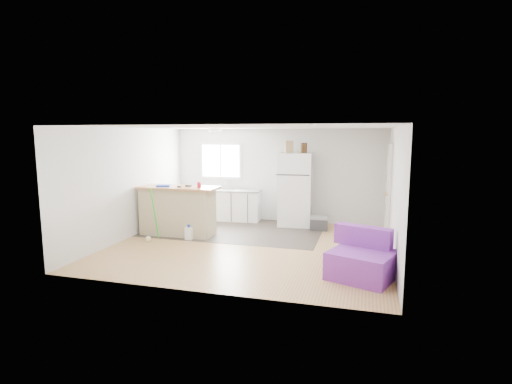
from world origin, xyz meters
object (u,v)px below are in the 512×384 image
at_px(blue_tray, 164,186).
at_px(cardboard_box, 289,147).
at_px(cooler, 319,223).
at_px(kitchen_cabinets, 227,204).
at_px(refrigerator, 295,189).
at_px(peninsula, 178,210).
at_px(mop, 150,231).
at_px(red_cup, 199,185).
at_px(purple_seat, 362,260).
at_px(bottle_left, 303,148).
at_px(cleaner_jug, 189,233).
at_px(bottle_right, 306,148).

distance_m(blue_tray, cardboard_box, 3.15).
xyz_separation_m(cooler, blue_tray, (-3.33, -1.35, 0.96)).
height_order(kitchen_cabinets, cardboard_box, cardboard_box).
distance_m(kitchen_cabinets, refrigerator, 1.92).
bearing_deg(refrigerator, peninsula, -150.02).
xyz_separation_m(mop, red_cup, (0.84, 0.69, 0.93)).
distance_m(cooler, purple_seat, 3.15).
relative_size(cooler, cardboard_box, 1.47).
bearing_deg(cardboard_box, peninsula, -143.60).
distance_m(refrigerator, purple_seat, 3.79).
distance_m(kitchen_cabinets, blue_tray, 2.13).
height_order(mop, bottle_left, bottle_left).
relative_size(refrigerator, bottle_left, 7.23).
distance_m(mop, bottle_left, 4.03).
height_order(purple_seat, cleaner_jug, purple_seat).
distance_m(red_cup, blue_tray, 0.84).
bearing_deg(kitchen_cabinets, red_cup, -94.39).
bearing_deg(bottle_right, kitchen_cabinets, 175.99).
xyz_separation_m(blue_tray, cardboard_box, (2.52, 1.70, 0.84)).
xyz_separation_m(purple_seat, bottle_right, (-1.43, 3.30, 1.65)).
height_order(cleaner_jug, blue_tray, blue_tray).
height_order(red_cup, bottle_left, bottle_left).
xyz_separation_m(kitchen_cabinets, cleaner_jug, (-0.11, -2.12, -0.27)).
distance_m(red_cup, bottle_right, 2.76).
distance_m(peninsula, cleaner_jug, 0.69).
bearing_deg(purple_seat, bottle_right, 133.50).
height_order(purple_seat, cardboard_box, cardboard_box).
relative_size(cooler, red_cup, 3.67).
bearing_deg(cardboard_box, bottle_right, -2.50).
distance_m(kitchen_cabinets, red_cup, 1.92).
bearing_deg(red_cup, kitchen_cabinets, 90.16).
bearing_deg(kitchen_cabinets, bottle_left, -9.72).
height_order(kitchen_cabinets, cleaner_jug, kitchen_cabinets).
bearing_deg(blue_tray, cardboard_box, 34.01).
height_order(cleaner_jug, cardboard_box, cardboard_box).
height_order(peninsula, mop, mop).
relative_size(mop, cardboard_box, 3.88).
height_order(refrigerator, cardboard_box, cardboard_box).
bearing_deg(purple_seat, bottle_left, 134.73).
xyz_separation_m(refrigerator, red_cup, (-1.85, -1.66, 0.26)).
relative_size(cleaner_jug, blue_tray, 1.11).
bearing_deg(peninsula, bottle_right, 31.70).
relative_size(cooler, mop, 0.38).
bearing_deg(cleaner_jug, cooler, 30.05).
xyz_separation_m(cleaner_jug, bottle_left, (2.14, 1.93, 1.79)).
bearing_deg(kitchen_cabinets, purple_seat, -48.85).
distance_m(blue_tray, bottle_right, 3.47).
height_order(peninsula, cardboard_box, cardboard_box).
relative_size(purple_seat, cardboard_box, 3.93).
bearing_deg(peninsula, cardboard_box, 36.48).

